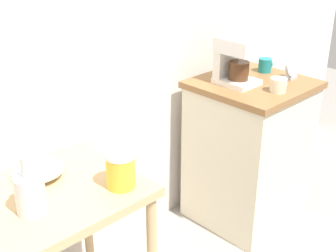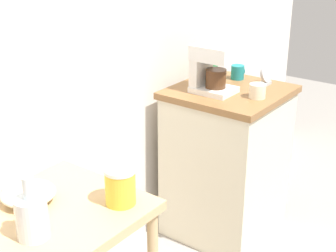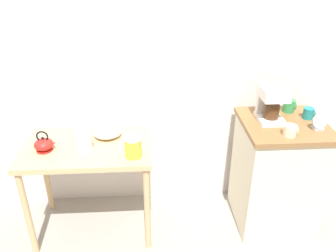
{
  "view_description": "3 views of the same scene",
  "coord_description": "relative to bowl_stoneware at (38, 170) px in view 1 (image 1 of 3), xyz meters",
  "views": [
    {
      "loc": [
        -1.32,
        -1.42,
        1.74
      ],
      "look_at": [
        -0.04,
        -0.1,
        0.9
      ],
      "focal_mm": 48.79,
      "sensor_mm": 36.0,
      "label": 1
    },
    {
      "loc": [
        -1.58,
        -1.3,
        1.75
      ],
      "look_at": [
        0.07,
        -0.07,
        0.91
      ],
      "focal_mm": 53.61,
      "sensor_mm": 36.0,
      "label": 2
    },
    {
      "loc": [
        -0.26,
        -2.15,
        2.02
      ],
      "look_at": [
        -0.13,
        -0.04,
        0.92
      ],
      "focal_mm": 36.5,
      "sensor_mm": 36.0,
      "label": 3
    }
  ],
  "objects": [
    {
      "name": "mug_tall_green",
      "position": [
        1.39,
        0.07,
        0.15
      ],
      "size": [
        0.09,
        0.09,
        0.1
      ],
      "color": "#338C4C",
      "rests_on": "kitchen_counter"
    },
    {
      "name": "mug_small_cream",
      "position": [
        1.26,
        -0.3,
        0.14
      ],
      "size": [
        0.09,
        0.09,
        0.08
      ],
      "color": "beige",
      "rests_on": "kitchen_counter"
    },
    {
      "name": "table_clock",
      "position": [
        1.49,
        -0.23,
        0.15
      ],
      "size": [
        0.1,
        0.05,
        0.11
      ],
      "color": "#B2B5BA",
      "rests_on": "kitchen_counter"
    },
    {
      "name": "glass_carafe_vase",
      "position": [
        -0.14,
        -0.2,
        0.05
      ],
      "size": [
        0.11,
        0.11,
        0.23
      ],
      "color": "silver",
      "rests_on": "wooden_table"
    },
    {
      "name": "bowl_stoneware",
      "position": [
        0.0,
        0.0,
        0.0
      ],
      "size": [
        0.21,
        0.21,
        0.07
      ],
      "color": "beige",
      "rests_on": "wooden_table"
    },
    {
      "name": "canister_enamel",
      "position": [
        0.2,
        -0.29,
        0.04
      ],
      "size": [
        0.12,
        0.12,
        0.15
      ],
      "color": "gold",
      "rests_on": "wooden_table"
    },
    {
      "name": "coffee_maker",
      "position": [
        1.19,
        -0.05,
        0.24
      ],
      "size": [
        0.18,
        0.22,
        0.26
      ],
      "color": "white",
      "rests_on": "kitchen_counter"
    },
    {
      "name": "kitchen_counter",
      "position": [
        1.3,
        -0.12,
        -0.35
      ],
      "size": [
        0.6,
        0.59,
        0.9
      ],
      "color": "beige",
      "rests_on": "ground_plane"
    },
    {
      "name": "wooden_table",
      "position": [
        -0.14,
        -0.13,
        -0.14
      ],
      "size": [
        0.92,
        0.57,
        0.76
      ],
      "color": "tan",
      "rests_on": "ground_plane"
    },
    {
      "name": "mug_dark_teal",
      "position": [
        1.49,
        -0.05,
        0.14
      ],
      "size": [
        0.08,
        0.08,
        0.08
      ],
      "color": "teal",
      "rests_on": "kitchen_counter"
    }
  ]
}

